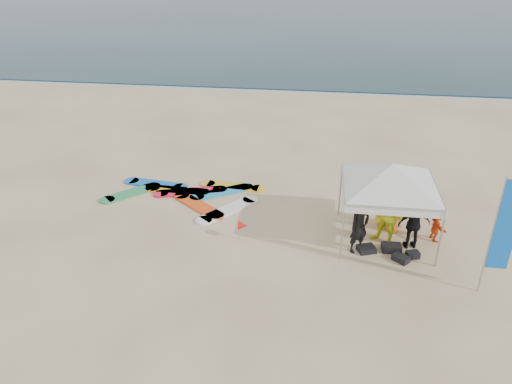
{
  "coord_description": "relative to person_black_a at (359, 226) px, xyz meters",
  "views": [
    {
      "loc": [
        1.87,
        -11.02,
        8.39
      ],
      "look_at": [
        0.09,
        2.6,
        1.2
      ],
      "focal_mm": 35.0,
      "sensor_mm": 36.0,
      "label": 1
    }
  ],
  "objects": [
    {
      "name": "shoreline_foam",
      "position": [
        -3.24,
        16.66,
        -0.84
      ],
      "size": [
        160.0,
        1.2,
        0.01
      ],
      "primitive_type": "cube",
      "color": "silver",
      "rests_on": "ground"
    },
    {
      "name": "feather_flag",
      "position": [
        3.32,
        -1.48,
        1.14
      ],
      "size": [
        0.57,
        0.04,
        3.37
      ],
      "color": "#A5A5A8",
      "rests_on": "ground"
    },
    {
      "name": "person_seated",
      "position": [
        2.38,
        0.92,
        -0.35
      ],
      "size": [
        0.47,
        0.95,
        0.98
      ],
      "primitive_type": "imported",
      "rotation": [
        0.0,
        0.0,
        1.77
      ],
      "color": "#F15415",
      "rests_on": "ground"
    },
    {
      "name": "ground",
      "position": [
        -3.24,
        -1.54,
        -0.84
      ],
      "size": [
        120.0,
        120.0,
        0.0
      ],
      "primitive_type": "plane",
      "color": "beige",
      "rests_on": "ground"
    },
    {
      "name": "surfboard_spread",
      "position": [
        -5.68,
        2.81,
        -0.81
      ],
      "size": [
        5.37,
        3.07,
        0.07
      ],
      "color": "#289356",
      "rests_on": "ground"
    },
    {
      "name": "canopy_tent",
      "position": [
        0.83,
        0.85,
        1.64
      ],
      "size": [
        3.78,
        3.78,
        2.85
      ],
      "color": "#A5A5A8",
      "rests_on": "ground"
    },
    {
      "name": "person_orange_a",
      "position": [
        1.17,
        1.27,
        0.07
      ],
      "size": [
        1.36,
        1.15,
        1.83
      ],
      "primitive_type": "imported",
      "rotation": [
        0.0,
        0.0,
        2.66
      ],
      "color": "orange",
      "rests_on": "ground"
    },
    {
      "name": "person_yellow",
      "position": [
        0.82,
        0.45,
        0.13
      ],
      "size": [
        1.2,
        1.16,
        1.94
      ],
      "primitive_type": "imported",
      "rotation": [
        0.0,
        0.0,
        -0.65
      ],
      "color": "yellow",
      "rests_on": "ground"
    },
    {
      "name": "gear_pile",
      "position": [
        0.95,
        -0.06,
        -0.75
      ],
      "size": [
        1.82,
        0.94,
        0.22
      ],
      "color": "black",
      "rests_on": "ground"
    },
    {
      "name": "person_black_a",
      "position": [
        0.0,
        0.0,
        0.0
      ],
      "size": [
        0.73,
        0.68,
        1.68
      ],
      "primitive_type": "imported",
      "rotation": [
        0.0,
        0.0,
        0.59
      ],
      "color": "black",
      "rests_on": "ground"
    },
    {
      "name": "person_orange_b",
      "position": [
        0.95,
        1.61,
        -0.05
      ],
      "size": [
        0.91,
        0.76,
        1.59
      ],
      "primitive_type": "imported",
      "rotation": [
        0.0,
        0.0,
        3.53
      ],
      "color": "#DC5A13",
      "rests_on": "ground"
    },
    {
      "name": "person_black_b",
      "position": [
        1.6,
        0.4,
        -0.03
      ],
      "size": [
        1.01,
        0.57,
        1.62
      ],
      "primitive_type": "imported",
      "rotation": [
        0.0,
        0.0,
        3.33
      ],
      "color": "black",
      "rests_on": "ground"
    },
    {
      "name": "ocean",
      "position": [
        -3.24,
        58.46,
        -0.8
      ],
      "size": [
        160.0,
        84.0,
        0.08
      ],
      "primitive_type": "cube",
      "color": "#0C2633",
      "rests_on": "ground"
    },
    {
      "name": "marker_pennant",
      "position": [
        -3.43,
        0.16,
        -0.35
      ],
      "size": [
        0.28,
        0.28,
        0.64
      ],
      "color": "#A5A5A8",
      "rests_on": "ground"
    }
  ]
}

